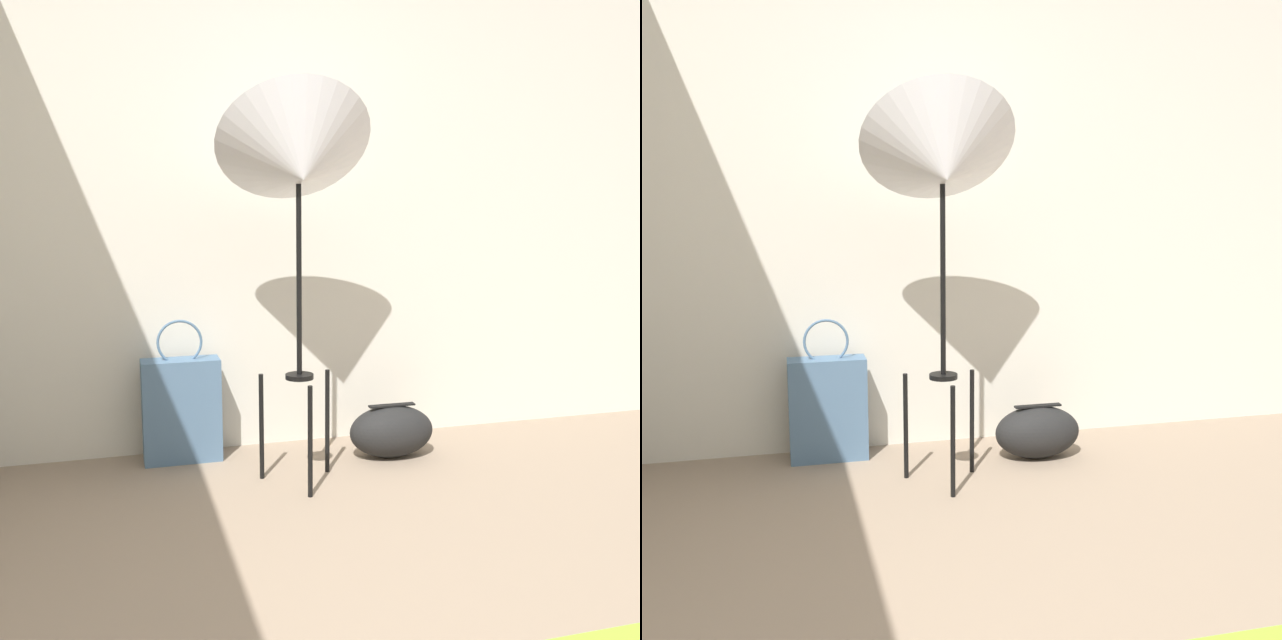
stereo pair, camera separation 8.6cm
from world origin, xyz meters
TOP-DOWN VIEW (x-y plane):
  - wall_back at (0.00, 2.50)m, footprint 8.00×0.05m
  - photo_umbrella at (-0.01, 1.94)m, footprint 0.65×0.62m
  - tote_bag at (-0.46, 2.35)m, footprint 0.35×0.14m
  - duffel_bag at (0.48, 2.14)m, footprint 0.40×0.24m

SIDE VIEW (x-z plane):
  - duffel_bag at x=0.48m, z-range 0.00..0.25m
  - tote_bag at x=-0.46m, z-range -0.08..0.57m
  - wall_back at x=0.00m, z-range 0.00..2.60m
  - photo_umbrella at x=-0.01m, z-range 0.51..2.16m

